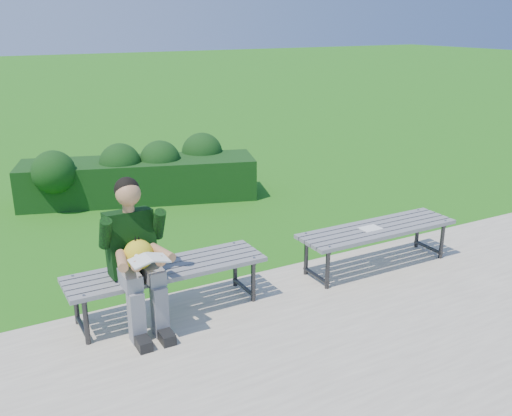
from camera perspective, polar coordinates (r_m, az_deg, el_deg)
The scene contains 7 objects.
ground at distance 6.12m, azimuth 0.78°, elevation -6.50°, with size 80.00×80.00×0.00m.
walkway at distance 4.86m, azimuth 11.35°, elevation -13.92°, with size 30.00×3.50×0.02m.
hedge at distance 8.62m, azimuth -11.57°, elevation 3.39°, with size 3.49×1.84×0.89m.
bench_left at distance 5.21m, azimuth -8.90°, elevation -6.38°, with size 1.80×0.50×0.46m.
bench_right at distance 6.22m, azimuth 12.05°, elevation -2.34°, with size 1.80×0.50×0.46m.
seated_boy at distance 4.92m, azimuth -11.95°, elevation -4.29°, with size 0.56×0.76×1.31m.
paper_sheet at distance 6.14m, azimuth 11.37°, elevation -2.01°, with size 0.22×0.16×0.01m.
Camera 1 is at (-2.76, -4.82, 2.59)m, focal length 40.00 mm.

